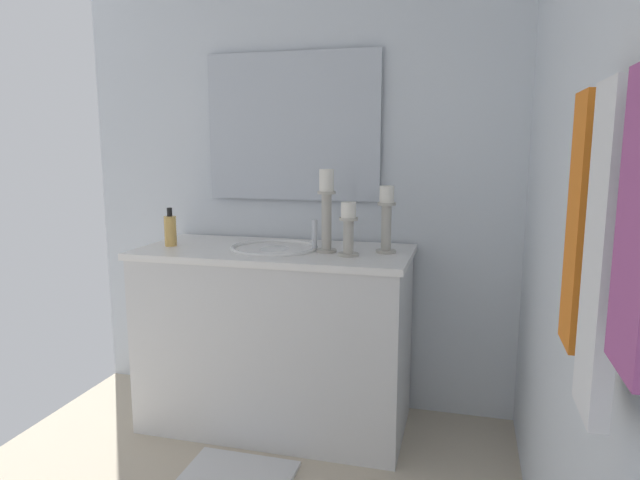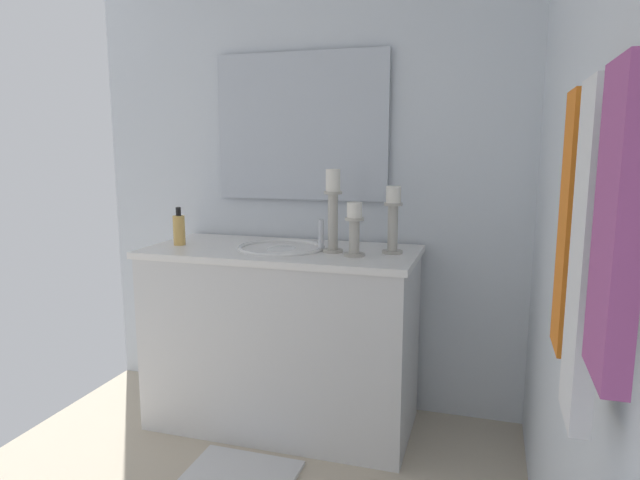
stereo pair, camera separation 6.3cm
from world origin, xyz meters
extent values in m
cube|color=silver|center=(0.00, 1.11, 1.23)|extent=(2.81, 0.04, 2.45)
cube|color=silver|center=(-1.40, 0.00, 1.23)|extent=(0.04, 2.23, 2.45)
cube|color=silver|center=(-1.08, -0.01, 0.41)|extent=(0.55, 1.21, 0.82)
cube|color=white|center=(-1.08, -0.01, 0.83)|extent=(0.58, 1.24, 0.03)
sphere|color=black|center=(-1.18, -0.63, 0.45)|extent=(0.02, 0.02, 0.02)
sphere|color=black|center=(-0.98, -0.63, 0.45)|extent=(0.02, 0.02, 0.02)
ellipsoid|color=white|center=(-1.08, -0.01, 0.80)|extent=(0.38, 0.30, 0.11)
torus|color=white|center=(-1.08, -0.01, 0.85)|extent=(0.40, 0.40, 0.02)
cylinder|color=silver|center=(-1.08, 0.18, 0.92)|extent=(0.02, 0.02, 0.14)
cube|color=silver|center=(-1.36, -0.01, 1.40)|extent=(0.02, 0.87, 0.71)
cylinder|color=#B7B2A5|center=(-1.12, 0.50, 0.85)|extent=(0.09, 0.09, 0.01)
cylinder|color=#B7B2A5|center=(-1.12, 0.50, 0.95)|extent=(0.04, 0.04, 0.21)
cylinder|color=#B7B2A5|center=(-1.12, 0.50, 1.06)|extent=(0.08, 0.08, 0.01)
cylinder|color=white|center=(-1.12, 0.50, 1.11)|extent=(0.06, 0.06, 0.07)
cylinder|color=#B7B2A5|center=(-1.00, 0.35, 0.85)|extent=(0.09, 0.09, 0.01)
cylinder|color=#B7B2A5|center=(-1.00, 0.35, 0.92)|extent=(0.04, 0.04, 0.15)
cylinder|color=#B7B2A5|center=(-1.00, 0.35, 1.01)|extent=(0.08, 0.08, 0.01)
cylinder|color=white|center=(-1.00, 0.35, 1.05)|extent=(0.06, 0.06, 0.06)
cylinder|color=#B7B2A5|center=(-1.06, 0.24, 0.85)|extent=(0.09, 0.09, 0.01)
cylinder|color=#B7B2A5|center=(-1.06, 0.24, 0.98)|extent=(0.04, 0.04, 0.26)
cylinder|color=#B7B2A5|center=(-1.06, 0.24, 1.11)|extent=(0.08, 0.08, 0.01)
cylinder|color=white|center=(-1.06, 0.24, 1.16)|extent=(0.06, 0.06, 0.10)
cylinder|color=#E5B259|center=(-1.03, -0.51, 0.92)|extent=(0.06, 0.06, 0.14)
cylinder|color=black|center=(-1.03, -0.51, 1.01)|extent=(0.02, 0.02, 0.04)
cylinder|color=silver|center=(0.37, 1.05, 1.39)|extent=(0.56, 0.02, 0.02)
cube|color=orange|center=(0.18, 1.04, 1.17)|extent=(0.12, 0.03, 0.47)
cube|color=white|center=(0.37, 1.04, 1.15)|extent=(0.13, 0.03, 0.52)
camera|label=1|loc=(1.28, 0.83, 1.31)|focal=31.23mm
camera|label=2|loc=(1.26, 0.90, 1.31)|focal=31.23mm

